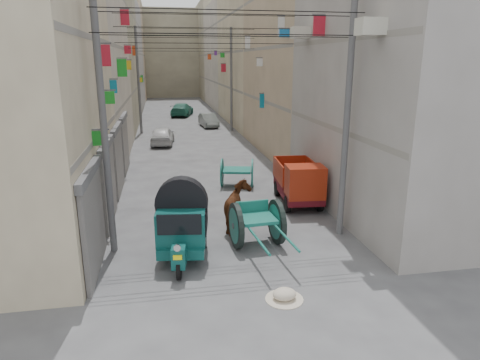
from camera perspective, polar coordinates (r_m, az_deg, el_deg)
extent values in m
cube|color=gray|center=(14.68, -18.65, 5.73)|extent=(0.25, 9.80, 0.18)
cube|color=gray|center=(14.51, -19.72, 17.47)|extent=(0.25, 9.80, 0.18)
cube|color=beige|center=(26.04, -24.65, 15.35)|extent=(8.00, 12.00, 12.00)
cube|color=gray|center=(25.53, -15.35, 9.89)|extent=(0.25, 11.76, 0.18)
cube|color=gray|center=(25.43, -15.85, 16.62)|extent=(0.25, 11.76, 0.18)
cube|color=tan|center=(38.83, -20.19, 16.93)|extent=(8.00, 14.00, 14.00)
cube|color=gray|center=(38.46, -13.84, 11.76)|extent=(0.25, 13.72, 0.18)
cube|color=gray|center=(38.40, -14.14, 16.22)|extent=(0.25, 13.72, 0.18)
cube|color=gray|center=(38.57, -14.45, 20.67)|extent=(0.25, 13.72, 0.18)
cube|color=#9D9793|center=(52.68, -17.59, 15.37)|extent=(8.00, 14.00, 11.80)
cube|color=gray|center=(52.43, -13.04, 12.73)|extent=(0.25, 13.72, 0.18)
cube|color=gray|center=(52.38, -13.24, 16.01)|extent=(0.25, 13.72, 0.18)
cube|color=gray|center=(52.51, -13.46, 19.27)|extent=(0.25, 13.72, 0.18)
cube|color=tan|center=(65.62, -16.31, 16.13)|extent=(8.00, 12.00, 13.50)
cube|color=gray|center=(65.41, -12.60, 13.26)|extent=(0.25, 11.76, 0.18)
cube|color=gray|center=(65.37, -12.76, 15.89)|extent=(0.25, 11.76, 0.18)
cube|color=gray|center=(65.47, -12.92, 18.51)|extent=(0.25, 11.76, 0.18)
cube|color=#9D9793|center=(17.51, 25.72, 17.39)|extent=(8.00, 10.00, 13.00)
cube|color=gray|center=(15.76, 12.68, 6.80)|extent=(0.25, 9.80, 0.18)
cube|color=gray|center=(15.60, 13.36, 17.75)|extent=(0.25, 9.80, 0.18)
cube|color=tan|center=(27.24, 11.62, 16.36)|extent=(8.00, 12.00, 12.00)
cube|color=gray|center=(26.17, 3.23, 10.54)|extent=(0.25, 11.76, 0.18)
cube|color=gray|center=(26.07, 3.33, 17.12)|extent=(0.25, 11.76, 0.18)
cube|color=beige|center=(39.65, 4.43, 17.75)|extent=(8.00, 14.00, 14.00)
cube|color=gray|center=(38.89, -1.36, 12.23)|extent=(0.25, 13.72, 0.18)
cube|color=gray|center=(38.83, -1.39, 16.65)|extent=(0.25, 13.72, 0.18)
cube|color=gray|center=(39.00, -1.42, 21.07)|extent=(0.25, 13.72, 0.18)
cube|color=beige|center=(53.28, 0.43, 16.07)|extent=(8.00, 14.00, 11.80)
cube|color=gray|center=(52.74, -3.83, 13.10)|extent=(0.25, 13.72, 0.18)
cube|color=gray|center=(52.70, -3.89, 16.36)|extent=(0.25, 13.72, 0.18)
cube|color=gray|center=(52.82, -3.95, 19.62)|extent=(0.25, 13.72, 0.18)
cube|color=tan|center=(66.11, -1.78, 16.72)|extent=(8.00, 12.00, 13.50)
cube|color=gray|center=(65.66, -5.19, 13.57)|extent=(0.25, 11.76, 0.18)
cube|color=gray|center=(65.63, -5.26, 16.19)|extent=(0.25, 11.76, 0.18)
cube|color=gray|center=(65.73, -5.33, 18.80)|extent=(0.25, 11.76, 0.18)
cube|color=tan|center=(72.37, -9.19, 16.24)|extent=(22.00, 10.00, 13.00)
cube|color=#4C4B50|center=(12.06, -18.93, -5.73)|extent=(0.12, 3.00, 2.60)
cube|color=#504F51|center=(11.63, -19.46, 0.95)|extent=(0.18, 3.20, 0.25)
cube|color=#4C4B50|center=(15.54, -17.07, -0.82)|extent=(0.12, 3.00, 2.60)
cube|color=#504F51|center=(15.21, -17.43, 4.43)|extent=(0.18, 3.20, 0.25)
cube|color=#4C4B50|center=(19.11, -15.90, 2.28)|extent=(0.12, 3.00, 2.60)
cube|color=#504F51|center=(18.84, -16.17, 6.58)|extent=(0.18, 3.20, 0.25)
cube|color=#4C4B50|center=(22.81, -15.08, 4.45)|extent=(0.12, 3.00, 2.60)
cube|color=#504F51|center=(22.59, -15.29, 8.06)|extent=(0.18, 3.20, 0.25)
cube|color=#1A9324|center=(41.03, -2.35, 16.29)|extent=(0.38, 0.08, 0.41)
cube|color=#1A9324|center=(48.02, -12.96, 13.01)|extent=(0.27, 0.08, 0.71)
cube|color=#1A9324|center=(13.07, -18.14, 5.32)|extent=(0.44, 0.08, 0.42)
cube|color=#1A9324|center=(22.20, -15.46, 14.21)|extent=(0.45, 0.08, 0.84)
cube|color=#D64419|center=(51.54, -4.11, 16.06)|extent=(0.41, 0.08, 0.59)
cube|color=#1A9324|center=(16.25, -17.04, 10.46)|extent=(0.38, 0.08, 0.44)
cube|color=#B7182B|center=(40.30, -2.22, 14.70)|extent=(0.43, 0.08, 0.72)
cube|color=#632487|center=(46.33, -3.27, 16.53)|extent=(0.28, 0.08, 0.44)
cube|color=#B7182B|center=(26.50, -15.11, 20.20)|extent=(0.48, 0.08, 0.84)
cube|color=gold|center=(44.48, -13.11, 12.88)|extent=(0.31, 0.08, 0.44)
cube|color=silver|center=(26.02, 2.64, 15.40)|extent=(0.35, 0.08, 0.45)
cube|color=silver|center=(29.59, 1.03, 17.84)|extent=(0.34, 0.08, 0.79)
cube|color=#0D7392|center=(18.48, -16.52, 11.85)|extent=(0.28, 0.08, 0.52)
cube|color=#D64419|center=(36.01, -13.94, 16.40)|extent=(0.28, 0.08, 0.74)
cube|color=#0D7392|center=(25.64, 2.93, 10.49)|extent=(0.26, 0.08, 0.80)
cube|color=#B7182B|center=(16.80, 10.56, 19.40)|extent=(0.34, 0.08, 0.55)
cube|color=#B7182B|center=(14.99, -17.81, 15.53)|extent=(0.47, 0.08, 0.67)
cube|color=#B7182B|center=(27.55, -14.76, 16.45)|extent=(0.40, 0.08, 0.47)
cube|color=gold|center=(28.06, -14.64, 14.60)|extent=(0.32, 0.08, 0.55)
cube|color=#1A70B9|center=(20.92, 5.93, 18.88)|extent=(0.47, 0.08, 0.35)
cube|color=silver|center=(21.77, 5.52, 19.68)|extent=(0.32, 0.08, 0.89)
cube|color=#B7182B|center=(16.70, 10.50, 19.55)|extent=(0.44, 0.08, 0.69)
cube|color=#0D7392|center=(12.76, -19.49, 3.35)|extent=(0.10, 3.20, 0.80)
cube|color=gold|center=(21.58, -15.97, 8.35)|extent=(0.10, 3.20, 0.80)
cube|color=#632487|center=(33.49, -14.15, 10.88)|extent=(0.10, 3.20, 0.80)
cube|color=#1A9324|center=(45.45, -13.28, 12.07)|extent=(0.10, 3.20, 0.80)
cube|color=#1A9324|center=(13.98, 15.56, 4.68)|extent=(0.10, 3.20, 0.80)
cube|color=#0D7392|center=(22.32, 5.50, 9.10)|extent=(0.10, 3.20, 0.80)
cube|color=#1A70B9|center=(33.98, -0.10, 11.40)|extent=(0.10, 3.20, 0.80)
cube|color=gold|center=(45.81, -2.85, 12.48)|extent=(0.10, 3.20, 0.80)
cube|color=beige|center=(12.70, 17.02, 18.98)|extent=(0.70, 0.55, 0.45)
cube|color=beige|center=(18.27, 8.09, 18.89)|extent=(0.70, 0.55, 0.45)
cylinder|color=#504F51|center=(12.53, -17.81, 7.94)|extent=(0.20, 0.20, 8.00)
cylinder|color=#504F51|center=(13.64, 14.11, 8.78)|extent=(0.20, 0.20, 8.00)
cylinder|color=#504F51|center=(34.41, -13.39, 12.71)|extent=(0.20, 0.20, 8.00)
cylinder|color=#504F51|center=(34.82, -1.17, 13.15)|extent=(0.20, 0.20, 8.00)
cylinder|color=black|center=(12.02, -0.83, 18.88)|extent=(7.40, 0.02, 0.02)
cylinder|color=black|center=(12.07, -0.85, 21.73)|extent=(7.40, 0.02, 0.02)
cylinder|color=black|center=(13.01, -1.61, 18.64)|extent=(7.40, 0.02, 0.02)
cylinder|color=black|center=(13.05, -1.63, 21.27)|extent=(7.40, 0.02, 0.02)
cylinder|color=black|center=(18.46, -4.37, 17.72)|extent=(7.40, 0.02, 0.02)
cylinder|color=black|center=(18.49, -4.41, 19.58)|extent=(7.40, 0.02, 0.02)
cylinder|color=black|center=(18.53, -4.45, 21.12)|extent=(7.40, 0.02, 0.02)
cylinder|color=black|center=(26.42, -6.33, 17.04)|extent=(7.40, 0.02, 0.02)
cylinder|color=black|center=(26.44, -6.37, 18.34)|extent=(7.40, 0.02, 0.02)
cylinder|color=black|center=(26.47, -6.41, 19.42)|extent=(7.40, 0.02, 0.02)
cylinder|color=black|center=(34.40, -7.38, 16.66)|extent=(7.40, 0.02, 0.02)
cylinder|color=black|center=(34.42, -7.41, 17.66)|extent=(7.40, 0.02, 0.02)
cylinder|color=black|center=(34.44, -7.44, 18.49)|extent=(7.40, 0.02, 0.02)
cylinder|color=black|center=(11.46, -8.14, -11.69)|extent=(0.20, 0.59, 0.57)
cylinder|color=black|center=(13.28, -9.75, -7.81)|extent=(0.20, 0.59, 0.57)
cylinder|color=black|center=(13.18, -4.84, -7.82)|extent=(0.20, 0.59, 0.57)
cube|color=#0C4542|center=(12.57, -7.57, -8.08)|extent=(1.55, 2.11, 0.29)
cube|color=#0C4542|center=(11.36, -8.18, -10.10)|extent=(0.42, 0.51, 0.56)
cylinder|color=silver|center=(11.00, -8.37, -8.95)|extent=(0.19, 0.08, 0.18)
cube|color=yellow|center=(11.09, -8.33, -10.20)|extent=(0.23, 0.06, 0.12)
cube|color=#0C4542|center=(12.40, -7.65, -5.50)|extent=(1.57, 1.92, 0.97)
cube|color=black|center=(11.48, -8.10, -5.92)|extent=(1.18, 0.23, 0.56)
cube|color=black|center=(12.44, -10.78, -5.06)|extent=(0.22, 1.22, 0.67)
cube|color=black|center=(12.31, -4.52, -5.05)|extent=(0.22, 1.22, 0.67)
cube|color=white|center=(11.75, -7.97, -9.46)|extent=(1.28, 0.23, 0.06)
cylinder|color=black|center=(13.01, -0.51, -6.10)|extent=(0.27, 1.41, 1.40)
cylinder|color=#166154|center=(13.01, -0.51, -6.10)|extent=(0.26, 1.10, 1.09)
cylinder|color=#504F51|center=(13.01, -0.51, -6.10)|extent=(0.23, 0.20, 0.18)
cylinder|color=black|center=(13.37, 4.92, -5.54)|extent=(0.27, 1.41, 1.40)
cylinder|color=#166154|center=(13.37, 4.92, -5.54)|extent=(0.26, 1.10, 1.09)
cylinder|color=#504F51|center=(13.37, 4.92, -5.54)|extent=(0.23, 0.20, 0.18)
cylinder|color=#504F51|center=(13.17, 2.24, -5.82)|extent=(1.35, 0.19, 0.08)
cube|color=#166154|center=(13.11, 2.25, -5.09)|extent=(1.14, 1.18, 0.10)
cube|color=#166154|center=(13.48, 1.62, -3.49)|extent=(1.05, 0.17, 0.35)
cylinder|color=#166154|center=(11.92, 2.20, -7.69)|extent=(0.26, 2.30, 0.07)
cylinder|color=#166154|center=(12.17, 5.83, -7.26)|extent=(0.26, 2.30, 0.07)
cylinder|color=black|center=(16.16, 6.36, -3.24)|extent=(0.22, 0.64, 0.63)
cylinder|color=black|center=(18.12, 4.99, -1.10)|extent=(0.22, 0.64, 0.63)
cylinder|color=black|center=(16.46, 10.59, -3.06)|extent=(0.22, 0.64, 0.63)
cylinder|color=black|center=(18.39, 8.79, -0.98)|extent=(0.22, 0.64, 0.63)
cube|color=#4E0B13|center=(17.21, 7.68, -1.37)|extent=(1.63, 3.25, 0.33)
cube|color=maroon|center=(16.00, 8.66, -0.23)|extent=(1.46, 1.11, 1.19)
cube|color=black|center=(15.55, 9.08, -0.34)|extent=(1.24, 0.16, 0.53)
cube|color=#4E0B13|center=(17.62, 7.32, -0.07)|extent=(1.60, 2.21, 0.11)
cube|color=maroon|center=(17.37, 5.12, 1.17)|extent=(0.23, 2.10, 0.81)
cube|color=maroon|center=(17.69, 9.57, 1.27)|extent=(0.23, 2.10, 0.81)
cube|color=maroon|center=(18.49, 6.65, 2.02)|extent=(1.43, 0.17, 0.81)
cylinder|color=#166154|center=(19.34, -2.42, 1.01)|extent=(0.36, 1.25, 1.27)
cylinder|color=#166154|center=(19.27, 1.65, 0.96)|extent=(0.36, 1.25, 1.27)
cube|color=#166154|center=(19.26, -0.39, 1.32)|extent=(1.44, 1.33, 0.10)
cylinder|color=#504F51|center=(19.29, -0.39, 0.99)|extent=(1.40, 0.40, 0.08)
ellipsoid|color=beige|center=(10.61, 5.94, -14.90)|extent=(0.57, 0.46, 0.29)
imported|color=brown|center=(14.35, -0.32, -3.63)|extent=(1.30, 2.01, 1.57)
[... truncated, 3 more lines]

